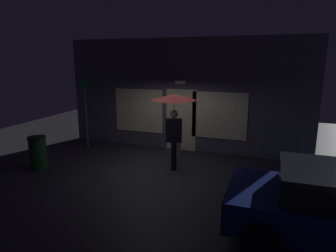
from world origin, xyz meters
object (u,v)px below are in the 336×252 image
(person_with_umbrella, at_px, (174,110))
(sidewalk_bollard, at_px, (177,147))
(trash_bin, at_px, (38,153))
(street_sign_post, at_px, (86,108))

(person_with_umbrella, relative_size, sidewalk_bollard, 3.39)
(sidewalk_bollard, bearing_deg, trash_bin, -145.53)
(person_with_umbrella, bearing_deg, trash_bin, 5.07)
(person_with_umbrella, xyz_separation_m, trash_bin, (-3.85, -1.33, -1.29))
(person_with_umbrella, distance_m, sidewalk_bollard, 1.86)
(sidewalk_bollard, relative_size, trash_bin, 0.67)
(street_sign_post, bearing_deg, person_with_umbrella, -15.18)
(street_sign_post, xyz_separation_m, sidewalk_bollard, (3.47, 0.11, -1.16))
(person_with_umbrella, relative_size, street_sign_post, 0.85)
(person_with_umbrella, height_order, trash_bin, person_with_umbrella)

